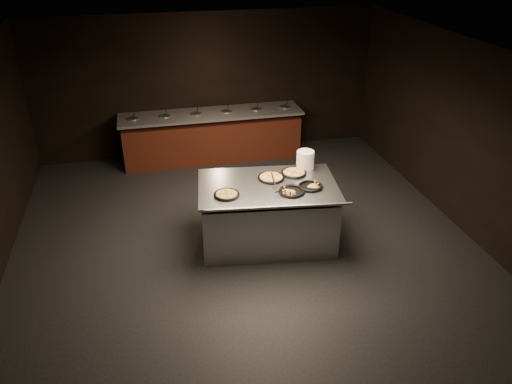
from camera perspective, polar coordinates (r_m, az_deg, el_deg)
room at (r=6.81m, az=-0.84°, el=2.88°), size 7.02×8.02×2.92m
salad_bar at (r=10.43m, az=-5.00°, el=6.05°), size 3.70×0.83×1.18m
serving_counter at (r=7.60m, az=1.32°, el=-2.62°), size 2.19×1.56×0.98m
plate_stack at (r=7.83m, az=5.65°, el=3.65°), size 0.27×0.27×0.29m
pan_veggie_whole at (r=7.06m, az=-3.38°, el=-0.27°), size 0.37×0.37×0.04m
pan_cheese_whole at (r=7.53m, az=1.74°, el=1.68°), size 0.41×0.41×0.04m
pan_cheese_slices_a at (r=7.69m, az=4.36°, el=2.22°), size 0.39×0.39×0.04m
pan_cheese_slices_b at (r=7.15m, az=4.11°, el=0.10°), size 0.38×0.38×0.04m
pan_veggie_slices at (r=7.31m, az=6.25°, el=0.67°), size 0.36×0.36×0.04m
server_left at (r=7.34m, az=1.89°, el=1.50°), size 0.10×0.34×0.16m
server_right at (r=7.05m, az=3.32°, el=0.15°), size 0.30×0.10×0.14m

